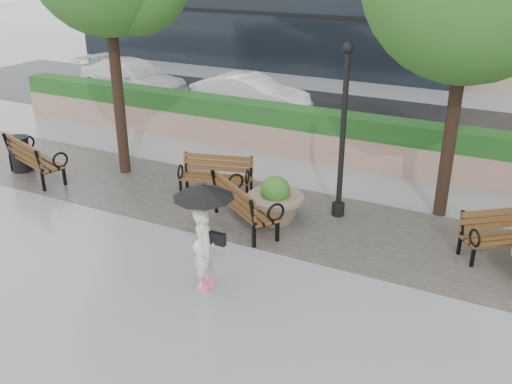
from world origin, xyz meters
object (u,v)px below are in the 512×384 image
at_px(lamppost, 342,145).
at_px(bench_3, 504,244).
at_px(trash_bin, 21,155).
at_px(bench_1, 216,184).
at_px(car_right, 250,95).
at_px(planter_left, 275,204).
at_px(bench_0, 36,167).
at_px(bench_2, 245,214).
at_px(car_left, 133,78).
at_px(pedestrian, 204,226).

bearing_deg(lamppost, bench_3, -4.59).
xyz_separation_m(trash_bin, lamppost, (8.42, 1.24, 1.21)).
bearing_deg(bench_3, lamppost, 136.64).
bearing_deg(lamppost, bench_1, -176.00).
bearing_deg(car_right, planter_left, -149.53).
xyz_separation_m(bench_0, car_right, (2.03, 8.00, 0.38)).
relative_size(bench_2, trash_bin, 2.22).
distance_m(planter_left, lamppost, 1.91).
relative_size(planter_left, car_left, 0.25).
xyz_separation_m(car_right, pedestrian, (4.54, -10.35, 0.47)).
relative_size(bench_1, bench_2, 0.92).
relative_size(bench_3, pedestrian, 0.91).
bearing_deg(bench_3, bench_0, 147.18).
bearing_deg(bench_1, bench_0, 179.08).
bearing_deg(bench_3, car_right, 104.30).
bearing_deg(lamppost, car_right, 130.69).
bearing_deg(bench_3, pedestrian, 178.81).
distance_m(bench_2, bench_3, 5.17).
xyz_separation_m(bench_0, trash_bin, (-0.75, 0.20, 0.13)).
distance_m(planter_left, car_left, 12.43).
xyz_separation_m(car_left, pedestrian, (9.85, -10.51, 0.45)).
bearing_deg(pedestrian, bench_1, 16.20).
bearing_deg(bench_1, trash_bin, 175.10).
bearing_deg(car_right, car_left, 87.53).
bearing_deg(bench_2, bench_0, 34.91).
xyz_separation_m(bench_2, pedestrian, (0.49, -2.35, 0.86)).
bearing_deg(trash_bin, pedestrian, -19.17).
xyz_separation_m(bench_3, car_right, (-9.10, 6.84, 0.42)).
distance_m(bench_3, car_left, 16.03).
distance_m(bench_0, bench_3, 11.19).
height_order(lamppost, car_left, lamppost).
bearing_deg(car_right, bench_1, -159.59).
bearing_deg(lamppost, bench_0, -169.39).
bearing_deg(bench_2, pedestrian, 136.56).
bearing_deg(planter_left, bench_1, 160.41).
distance_m(bench_2, planter_left, 0.72).
height_order(bench_0, bench_1, bench_0).
distance_m(bench_0, planter_left, 6.56).
bearing_deg(lamppost, trash_bin, -171.63).
bearing_deg(bench_0, pedestrian, 178.99).
relative_size(bench_1, pedestrian, 0.95).
relative_size(planter_left, lamppost, 0.32).
relative_size(bench_1, lamppost, 0.48).
relative_size(bench_1, car_left, 0.37).
distance_m(bench_2, car_right, 8.97).
distance_m(bench_2, trash_bin, 6.83).
relative_size(bench_1, bench_3, 1.05).
xyz_separation_m(bench_3, trash_bin, (-11.88, -0.96, 0.18)).
relative_size(bench_3, planter_left, 1.41).
height_order(bench_1, lamppost, lamppost).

